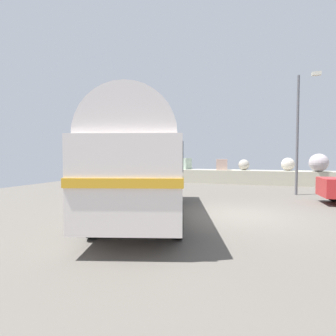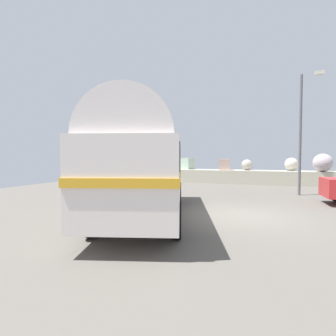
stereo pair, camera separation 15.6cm
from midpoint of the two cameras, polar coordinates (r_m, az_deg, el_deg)
name	(u,v)px [view 2 (the right image)]	position (r m, az deg, el deg)	size (l,w,h in m)	color
ground	(242,216)	(9.95, 16.48, -10.07)	(32.00, 26.00, 0.02)	#5B564F
breakwater	(250,175)	(21.55, 17.87, -1.54)	(31.36, 2.03, 2.39)	#B8B39D
vintage_coach	(147,160)	(9.36, -4.21, 1.82)	(4.80, 8.91, 3.70)	black
lamp_post	(303,128)	(16.20, 27.84, 7.83)	(1.10, 0.53, 6.68)	#5B5B60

